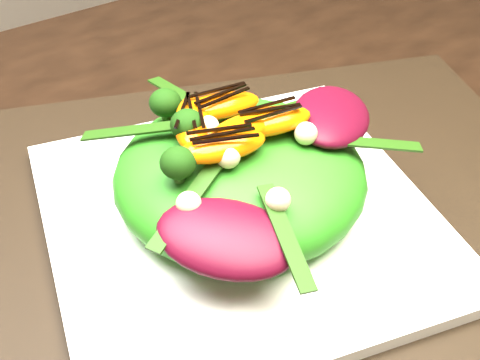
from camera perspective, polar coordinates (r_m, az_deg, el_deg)
dining_table at (r=0.60m, az=14.32°, el=0.32°), size 1.60×0.90×0.75m
placemat at (r=0.51m, az=0.00°, el=-4.01°), size 0.67×0.59×0.00m
plate_base at (r=0.50m, az=-0.00°, el=-3.37°), size 0.35×0.35×0.01m
salad_bowl at (r=0.49m, az=-0.00°, el=-2.14°), size 0.31×0.31×0.02m
lettuce_mound at (r=0.47m, az=-0.00°, el=0.44°), size 0.22×0.22×0.06m
radicchio_leaf at (r=0.49m, az=8.14°, el=5.67°), size 0.11×0.10×0.02m
orange_segment at (r=0.45m, az=-1.51°, el=4.74°), size 0.07×0.05×0.02m
broccoli_floret at (r=0.45m, az=-8.33°, el=4.31°), size 0.04×0.04×0.03m
macadamia_nut at (r=0.43m, az=5.84°, el=2.18°), size 0.02×0.02×0.02m
balsamic_drizzle at (r=0.45m, az=-1.52°, el=5.67°), size 0.04×0.02×0.00m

